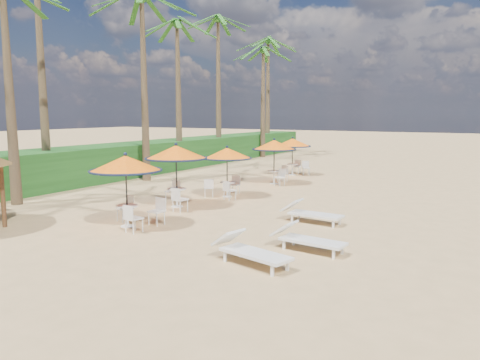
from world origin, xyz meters
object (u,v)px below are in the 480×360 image
at_px(lounger_mid, 305,238).
at_px(lounger_far, 310,212).
at_px(station_3, 275,149).
at_px(lounger_near, 249,250).
at_px(station_0, 128,173).
at_px(station_1, 176,158).
at_px(station_2, 227,159).
at_px(station_4, 294,146).

relative_size(lounger_mid, lounger_far, 0.99).
bearing_deg(station_3, lounger_near, -67.29).
xyz_separation_m(station_0, lounger_near, (5.03, -1.38, -1.37)).
bearing_deg(lounger_near, station_1, 154.97).
distance_m(station_0, station_2, 6.03).
distance_m(station_1, station_3, 7.15).
height_order(station_0, lounger_near, station_0).
height_order(station_0, station_2, station_0).
distance_m(lounger_near, lounger_mid, 1.86).
relative_size(station_2, station_3, 0.95).
xyz_separation_m(station_3, station_4, (-0.55, 3.64, -0.08)).
bearing_deg(lounger_far, station_1, -175.09).
distance_m(station_0, lounger_mid, 5.96).
relative_size(station_4, lounger_near, 1.00).
relative_size(station_4, lounger_far, 1.06).
xyz_separation_m(station_3, lounger_mid, (5.67, -10.03, -1.43)).
height_order(station_1, station_3, station_1).
distance_m(station_3, lounger_near, 12.80).
distance_m(station_1, lounger_mid, 7.19).
height_order(station_1, station_4, station_1).
bearing_deg(lounger_far, station_0, -140.93).
distance_m(station_0, station_1, 3.30).
distance_m(station_2, lounger_far, 5.66).
xyz_separation_m(station_0, station_3, (0.12, 10.36, 0.04)).
xyz_separation_m(station_1, lounger_mid, (6.39, -2.92, -1.54)).
height_order(station_1, lounger_near, station_1).
bearing_deg(lounger_near, station_4, 123.87).
bearing_deg(lounger_mid, lounger_near, -107.90).
relative_size(station_0, station_1, 0.96).
bearing_deg(lounger_near, lounger_mid, 80.26).
height_order(station_3, lounger_near, station_3).
bearing_deg(lounger_mid, station_0, -170.67).
bearing_deg(lounger_near, station_2, 138.90).
xyz_separation_m(station_4, lounger_mid, (6.22, -13.67, -1.35)).
distance_m(lounger_mid, lounger_far, 3.19).
height_order(station_0, station_4, station_0).
bearing_deg(station_0, station_2, 90.71).
distance_m(station_0, lounger_far, 5.95).
height_order(station_2, station_4, station_4).
distance_m(station_0, station_3, 10.36).
distance_m(station_2, lounger_mid, 8.28).
height_order(station_0, station_1, station_1).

